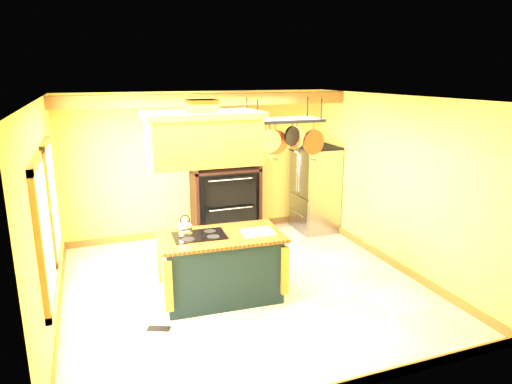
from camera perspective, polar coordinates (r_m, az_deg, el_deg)
floor at (r=6.79m, az=-1.51°, el=-11.70°), size 5.00×5.00×0.00m
ceiling at (r=6.10m, az=-1.69°, el=11.69°), size 5.00×5.00×0.00m
wall_back at (r=8.66m, az=-6.97°, el=3.44°), size 5.00×0.02×2.70m
wall_front at (r=4.16m, az=9.79°, el=-9.17°), size 5.00×0.02×2.70m
wall_left at (r=6.02m, az=-24.74°, el=-2.78°), size 0.02×5.00×2.70m
wall_right at (r=7.48m, az=16.85°, el=1.14°), size 0.02×5.00×2.70m
ceiling_beam at (r=7.73m, az=-5.83°, el=11.42°), size 5.00×0.15×0.20m
window_near at (r=5.24m, az=-24.97°, el=-4.70°), size 0.06×1.06×1.56m
window_far at (r=6.58m, az=-24.16°, el=-0.86°), size 0.06×1.06×1.56m
kitchen_island at (r=6.30m, az=-4.42°, el=-9.22°), size 1.70×1.01×1.11m
range_hood at (r=5.77m, az=-6.66°, el=6.91°), size 1.44×0.81×0.80m
pot_rack at (r=6.12m, az=3.59°, el=7.78°), size 1.09×0.50×0.76m
refrigerator at (r=8.97m, az=7.39°, el=0.17°), size 0.71×0.84×1.64m
hutch at (r=8.63m, az=-3.88°, el=0.23°), size 1.27×0.58×2.25m
floor_register at (r=5.90m, az=-12.07°, el=-16.35°), size 0.30×0.22×0.01m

